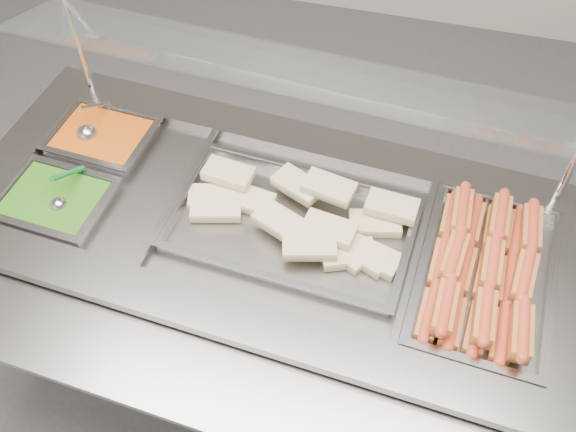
% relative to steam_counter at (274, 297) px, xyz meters
% --- Properties ---
extents(ground, '(6.00, 6.00, 0.00)m').
position_rel_steam_counter_xyz_m(ground, '(-0.10, -0.30, -0.40)').
color(ground, '#4C4C4F').
rests_on(ground, ground).
extents(steam_counter, '(1.73, 0.86, 0.81)m').
position_rel_steam_counter_xyz_m(steam_counter, '(0.00, 0.00, 0.00)').
color(steam_counter, slate).
rests_on(steam_counter, ground).
extents(tray_rail, '(1.62, 0.44, 0.05)m').
position_rel_steam_counter_xyz_m(tray_rail, '(-0.03, -0.46, 0.36)').
color(tray_rail, gray).
rests_on(tray_rail, steam_counter).
extents(sneeze_guard, '(1.49, 0.36, 0.39)m').
position_rel_steam_counter_xyz_m(sneeze_guard, '(0.01, 0.20, 0.73)').
color(sneeze_guard, silver).
rests_on(sneeze_guard, steam_counter).
extents(pan_hotdogs, '(0.34, 0.51, 0.09)m').
position_rel_steam_counter_xyz_m(pan_hotdogs, '(0.56, -0.04, 0.37)').
color(pan_hotdogs, gray).
rests_on(pan_hotdogs, steam_counter).
extents(pan_wraps, '(0.63, 0.40, 0.06)m').
position_rel_steam_counter_xyz_m(pan_wraps, '(0.05, -0.00, 0.38)').
color(pan_wraps, gray).
rests_on(pan_wraps, steam_counter).
extents(pan_beans, '(0.28, 0.23, 0.09)m').
position_rel_steam_counter_xyz_m(pan_beans, '(-0.57, 0.17, 0.37)').
color(pan_beans, gray).
rests_on(pan_beans, steam_counter).
extents(pan_peas, '(0.28, 0.23, 0.09)m').
position_rel_steam_counter_xyz_m(pan_peas, '(-0.58, -0.09, 0.37)').
color(pan_peas, gray).
rests_on(pan_peas, steam_counter).
extents(hotdogs_in_buns, '(0.27, 0.48, 0.10)m').
position_rel_steam_counter_xyz_m(hotdogs_in_buns, '(0.54, -0.04, 0.41)').
color(hotdogs_in_buns, '#AB5C23').
rests_on(hotdogs_in_buns, pan_hotdogs).
extents(tortilla_wraps, '(0.62, 0.31, 0.08)m').
position_rel_steam_counter_xyz_m(tortilla_wraps, '(0.10, 0.01, 0.41)').
color(tortilla_wraps, '#D1BF8C').
rests_on(tortilla_wraps, pan_wraps).
extents(ladle, '(0.06, 0.17, 0.13)m').
position_rel_steam_counter_xyz_m(ladle, '(-0.60, 0.16, 0.41)').
color(ladle, '#B6B6BC').
rests_on(ladle, pan_beans).
extents(serving_spoon, '(0.05, 0.16, 0.12)m').
position_rel_steam_counter_xyz_m(serving_spoon, '(-0.56, -0.10, 0.41)').
color(serving_spoon, '#B6B6BC').
rests_on(serving_spoon, pan_peas).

